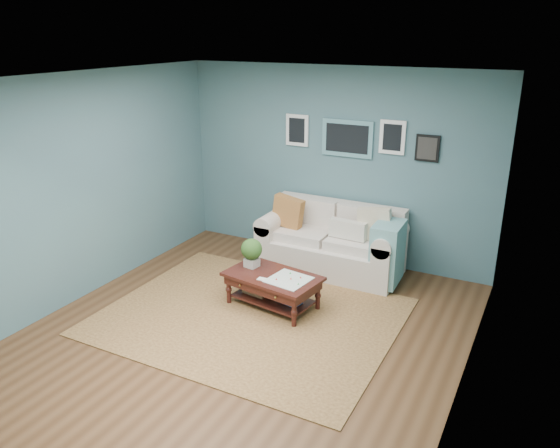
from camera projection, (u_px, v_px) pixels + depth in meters
The scene contains 4 objects.
room_shell at pixel (245, 215), 5.54m from camera, with size 5.00×5.02×2.70m.
area_rug at pixel (250, 316), 6.31m from camera, with size 3.27×2.62×0.01m, color #57371B.
loveseat at pixel (337, 243), 7.40m from camera, with size 1.96×0.89×1.00m.
coffee_table at pixel (269, 279), 6.48m from camera, with size 1.18×0.80×0.77m.
Camera 1 is at (2.74, -4.43, 3.15)m, focal length 35.00 mm.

